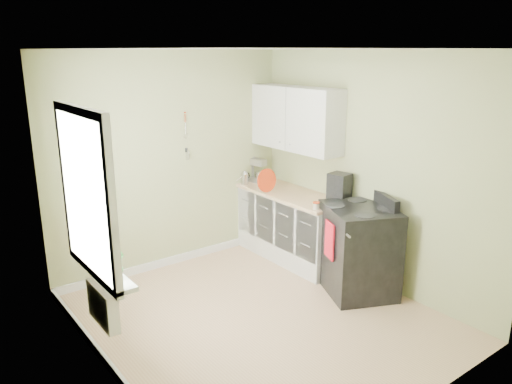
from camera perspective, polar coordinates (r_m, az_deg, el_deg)
floor at (r=5.36m, az=0.47°, el=-14.31°), size 3.20×3.60×0.02m
ceiling at (r=4.64m, az=0.55°, el=16.16°), size 3.20×3.60×0.02m
wall_back at (r=6.31m, az=-9.63°, el=3.43°), size 3.20×0.02×2.70m
wall_left at (r=4.09m, az=-17.67°, el=-4.00°), size 0.02×3.60×2.70m
wall_right at (r=5.92m, az=12.94°, el=2.42°), size 0.02×3.60×2.70m
base_cabinets at (r=6.63m, az=4.09°, el=-4.01°), size 0.60×1.60×0.87m
countertop at (r=6.48m, az=4.10°, el=-0.25°), size 0.64×1.60×0.04m
upper_cabinets at (r=6.45m, az=4.59°, el=8.38°), size 0.35×1.40×0.80m
window at (r=4.31m, az=-18.93°, el=-0.30°), size 0.06×1.14×1.44m
window_sill at (r=4.56m, az=-17.30°, el=-8.27°), size 0.18×1.14×0.04m
radiator at (r=4.65m, az=-17.09°, el=-12.28°), size 0.12×0.50×0.35m
wall_utensils at (r=6.34m, az=-7.99°, el=5.53°), size 0.02×0.14×0.58m
stove at (r=5.82m, az=11.66°, el=-6.41°), size 1.04×1.05×1.14m
stand_mixer at (r=6.99m, az=0.09°, el=2.45°), size 0.23×0.32×0.36m
kettle at (r=6.86m, az=-1.34°, el=1.66°), size 0.18×0.11×0.19m
coffee_maker at (r=6.04m, az=9.48°, el=0.29°), size 0.25×0.27×0.37m
red_tray at (r=6.46m, az=1.24°, el=1.33°), size 0.31×0.07×0.31m
jar at (r=5.82m, az=6.88°, el=-1.56°), size 0.08×0.08×0.09m
plant_a at (r=4.19m, az=-15.72°, el=-7.58°), size 0.21×0.19×0.32m
plant_b at (r=4.40m, az=-16.93°, el=-6.49°), size 0.20×0.22×0.33m
plant_c at (r=4.65m, az=-18.14°, el=-5.55°), size 0.23×0.23×0.30m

